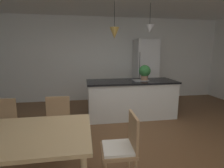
% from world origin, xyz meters
% --- Properties ---
extents(ground_plane, '(10.00, 8.40, 0.04)m').
position_xyz_m(ground_plane, '(0.00, 0.00, -0.02)').
color(ground_plane, brown).
extents(wall_back_kitchen, '(10.00, 0.12, 2.70)m').
position_xyz_m(wall_back_kitchen, '(0.00, 3.26, 1.35)').
color(wall_back_kitchen, white).
rests_on(wall_back_kitchen, ground_plane).
extents(dining_table, '(1.83, 0.99, 0.73)m').
position_xyz_m(dining_table, '(-1.50, -0.71, 0.66)').
color(dining_table, tan).
rests_on(dining_table, ground_plane).
extents(chair_far_left, '(0.43, 0.43, 0.87)m').
position_xyz_m(chair_far_left, '(-1.91, 0.15, 0.47)').
color(chair_far_left, '#A87F56').
rests_on(chair_far_left, ground_plane).
extents(chair_far_right, '(0.42, 0.42, 0.87)m').
position_xyz_m(chair_far_right, '(-1.09, 0.15, 0.47)').
color(chair_far_right, '#A87F56').
rests_on(chair_far_right, ground_plane).
extents(chair_kitchen_end, '(0.41, 0.41, 0.87)m').
position_xyz_m(chair_kitchen_end, '(-0.22, -0.71, 0.47)').
color(chair_kitchen_end, '#A87F56').
rests_on(chair_kitchen_end, ground_plane).
extents(kitchen_island, '(2.15, 0.85, 0.91)m').
position_xyz_m(kitchen_island, '(0.49, 1.48, 0.46)').
color(kitchen_island, silver).
rests_on(kitchen_island, ground_plane).
extents(refrigerator, '(0.70, 0.67, 1.98)m').
position_xyz_m(refrigerator, '(1.34, 2.86, 0.99)').
color(refrigerator, silver).
rests_on(refrigerator, ground_plane).
extents(pendant_over_island_main, '(0.22, 0.22, 0.82)m').
position_xyz_m(pendant_over_island_main, '(0.07, 1.48, 2.01)').
color(pendant_over_island_main, black).
extents(pendant_over_island_aux, '(0.21, 0.21, 0.68)m').
position_xyz_m(pendant_over_island_aux, '(0.91, 1.48, 2.12)').
color(pendant_over_island_aux, black).
extents(potted_plant_on_island, '(0.29, 0.29, 0.38)m').
position_xyz_m(potted_plant_on_island, '(0.82, 1.48, 1.11)').
color(potted_plant_on_island, '#8C664C').
rests_on(potted_plant_on_island, kitchen_island).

